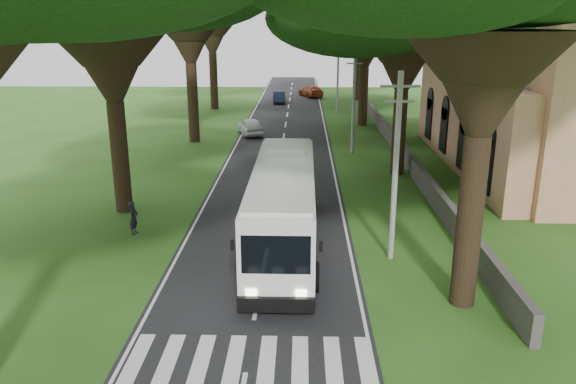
% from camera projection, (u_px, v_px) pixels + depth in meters
% --- Properties ---
extents(ground, '(140.00, 140.00, 0.00)m').
position_uv_depth(ground, '(253.00, 329.00, 18.84)').
color(ground, '#284E16').
rests_on(ground, ground).
extents(road, '(8.00, 120.00, 0.04)m').
position_uv_depth(road, '(281.00, 155.00, 42.71)').
color(road, black).
rests_on(road, ground).
extents(crosswalk, '(8.00, 3.00, 0.01)m').
position_uv_depth(crosswalk, '(247.00, 364.00, 16.93)').
color(crosswalk, silver).
rests_on(crosswalk, ground).
extents(property_wall, '(0.35, 50.00, 1.20)m').
position_uv_depth(property_wall, '(402.00, 151.00, 41.37)').
color(property_wall, '#383533').
rests_on(property_wall, ground).
extents(church, '(14.00, 24.00, 11.60)m').
position_uv_depth(church, '(545.00, 98.00, 37.54)').
color(church, tan).
rests_on(church, ground).
extents(pole_near, '(1.60, 0.24, 8.00)m').
position_uv_depth(pole_near, '(396.00, 165.00, 23.20)').
color(pole_near, gray).
rests_on(pole_near, ground).
extents(pole_mid, '(1.60, 0.24, 8.00)m').
position_uv_depth(pole_mid, '(354.00, 99.00, 42.31)').
color(pole_mid, gray).
rests_on(pole_mid, ground).
extents(pole_far, '(1.60, 0.24, 8.00)m').
position_uv_depth(pole_far, '(338.00, 74.00, 61.41)').
color(pole_far, gray).
rests_on(pole_far, ground).
extents(tree_r_midb, '(16.39, 16.39, 14.82)m').
position_uv_depth(tree_r_midb, '(367.00, 4.00, 51.62)').
color(tree_r_midb, black).
rests_on(tree_r_midb, ground).
extents(tree_r_far, '(16.36, 16.36, 14.94)m').
position_uv_depth(tree_r_far, '(359.00, 7.00, 68.76)').
color(tree_r_far, black).
rests_on(tree_r_far, ground).
extents(coach_bus, '(3.10, 12.85, 3.79)m').
position_uv_depth(coach_bus, '(283.00, 204.00, 25.03)').
color(coach_bus, white).
rests_on(coach_bus, ground).
extents(distant_car_a, '(2.98, 4.74, 1.50)m').
position_uv_depth(distant_car_a, '(250.00, 126.00, 50.04)').
color(distant_car_a, silver).
rests_on(distant_car_a, road).
extents(distant_car_b, '(1.68, 4.24, 1.37)m').
position_uv_depth(distant_car_b, '(279.00, 97.00, 69.41)').
color(distant_car_b, navy).
rests_on(distant_car_b, road).
extents(distant_car_c, '(3.70, 5.53, 1.49)m').
position_uv_depth(distant_car_c, '(311.00, 91.00, 74.74)').
color(distant_car_c, '#9C3B16').
rests_on(distant_car_c, road).
extents(pedestrian, '(0.46, 0.64, 1.64)m').
position_uv_depth(pedestrian, '(134.00, 218.00, 26.95)').
color(pedestrian, black).
rests_on(pedestrian, ground).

